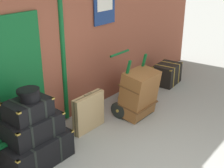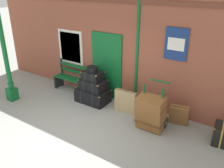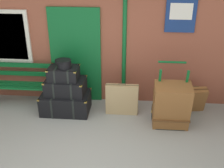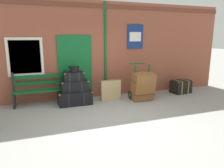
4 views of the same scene
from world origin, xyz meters
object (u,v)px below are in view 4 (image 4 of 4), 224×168
Objects in this scene: suitcase_slate at (148,87)px; suitcase_brown at (111,90)px; porters_trolley at (140,91)px; platform_bench at (41,90)px; steamer_trunk_middle at (75,85)px; corner_trunk at (181,86)px; large_brown_trunk at (143,87)px; steamer_trunk_top at (73,76)px; steamer_trunk_base at (75,97)px; round_hatbox at (74,69)px.

suitcase_brown is at bearing -172.05° from suitcase_slate.
suitcase_slate is at bearing 38.36° from porters_trolley.
steamer_trunk_middle is at bearing -15.56° from platform_bench.
suitcase_slate is at bearing 4.20° from steamer_trunk_middle.
porters_trolley reaches higher than corner_trunk.
large_brown_trunk is at bearing -10.76° from steamer_trunk_middle.
suitcase_slate is (2.70, 0.19, -0.58)m from steamer_trunk_top.
steamer_trunk_base is 2.20m from large_brown_trunk.
large_brown_trunk is (2.14, -0.41, -0.11)m from steamer_trunk_middle.
steamer_trunk_middle is at bearing 63.63° from steamer_trunk_base.
large_brown_trunk is (2.13, -0.39, -0.63)m from round_hatbox.
steamer_trunk_base is 1.66× the size of steamer_trunk_top.
suitcase_slate is at bearing 3.97° from steamer_trunk_top.
steamer_trunk_base is (0.98, -0.31, -0.23)m from platform_bench.
platform_bench is at bearing 167.69° from large_brown_trunk.
steamer_trunk_top reaches higher than steamer_trunk_base.
porters_trolley is at bearing 90.00° from large_brown_trunk.
platform_bench reaches higher than suitcase_brown.
large_brown_trunk is at bearing -12.31° from platform_bench.
suitcase_brown is (2.17, -0.29, -0.11)m from platform_bench.
platform_bench is 4.96× the size of round_hatbox.
corner_trunk is at bearing -3.33° from platform_bench.
round_hatbox is 2.30m from porters_trolley.
porters_trolley is at bearing -9.19° from platform_bench.
platform_bench is 1.10m from steamer_trunk_top.
platform_bench reaches higher than steamer_trunk_top.
porters_trolley is 0.69m from suitcase_slate.
steamer_trunk_middle is at bearing 173.87° from porters_trolley.
corner_trunk is (3.93, 0.01, -0.86)m from round_hatbox.
steamer_trunk_top reaches higher than steamer_trunk_middle.
porters_trolley is at bearing -141.64° from suitcase_slate.
suitcase_brown is (1.17, -0.01, -0.25)m from steamer_trunk_middle.
platform_bench reaches higher than steamer_trunk_middle.
steamer_trunk_middle reaches higher than steamer_trunk_base.
steamer_trunk_middle is at bearing 105.59° from round_hatbox.
steamer_trunk_middle reaches higher than suitcase_brown.
steamer_trunk_top is 2.77m from suitcase_slate.
porters_trolley reaches higher than suitcase_slate.
steamer_trunk_base is 1.38× the size of corner_trunk.
round_hatbox is 1.40m from suitcase_brown.
steamer_trunk_base is 1.22× the size of steamer_trunk_middle.
porters_trolley reaches higher than round_hatbox.
corner_trunk is (1.26, -0.21, -0.05)m from suitcase_slate.
suitcase_brown is at bearing 157.86° from large_brown_trunk.
steamer_trunk_middle is 1.18× the size of suitcase_brown.
suitcase_slate is at bearing 170.68° from corner_trunk.
round_hatbox reaches higher than suitcase_brown.
steamer_trunk_top is at bearing 102.89° from steamer_trunk_base.
steamer_trunk_top is 0.65× the size of large_brown_trunk.
suitcase_slate reaches higher than corner_trunk.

